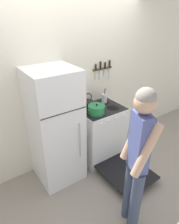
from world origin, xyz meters
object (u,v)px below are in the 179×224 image
dutch_oven_pot (97,109)px  tea_kettle (88,103)px  person (138,157)px  stove_range (101,134)px  utensil_jar (104,98)px  refrigerator (55,128)px

dutch_oven_pot → tea_kettle: size_ratio=1.22×
tea_kettle → person: bearing=-103.0°
stove_range → person: 1.37m
utensil_jar → tea_kettle: bearing=-179.0°
stove_range → person: person is taller
refrigerator → person: bearing=-74.4°
stove_range → dutch_oven_pot: (-0.16, -0.08, 0.54)m
refrigerator → utensil_jar: refrigerator is taller
tea_kettle → utensil_jar: 0.33m
refrigerator → utensil_jar: size_ratio=6.51×
dutch_oven_pot → tea_kettle: (0.01, 0.24, 0.01)m
refrigerator → stove_range: (0.80, -0.03, -0.38)m
stove_range → refrigerator: bearing=178.0°
tea_kettle → person: (-0.31, -1.34, -0.02)m
stove_range → tea_kettle: tea_kettle is taller
dutch_oven_pot → tea_kettle: 0.24m
utensil_jar → person: person is taller
utensil_jar → person: (-0.64, -1.35, -0.02)m
refrigerator → stove_range: bearing=-2.0°
stove_range → dutch_oven_pot: size_ratio=4.52×
tea_kettle → utensil_jar: (0.33, 0.01, 0.01)m
dutch_oven_pot → person: person is taller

